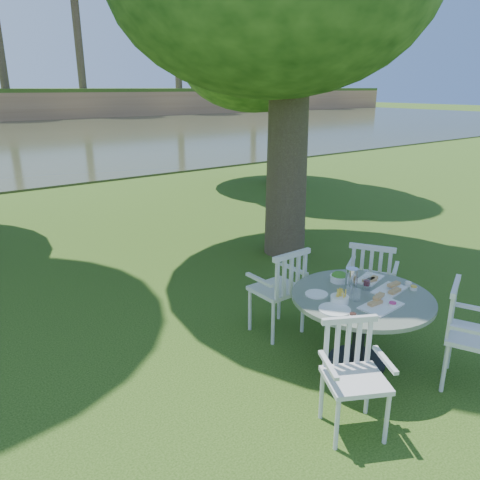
% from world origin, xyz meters
% --- Properties ---
extents(ground, '(140.00, 140.00, 0.00)m').
position_xyz_m(ground, '(0.00, 0.00, 0.00)').
color(ground, '#1C3A0C').
rests_on(ground, ground).
extents(table, '(1.35, 1.35, 0.74)m').
position_xyz_m(table, '(0.12, -1.59, 0.59)').
color(table, black).
rests_on(table, ground).
extents(chair_ne, '(0.66, 0.67, 0.99)m').
position_xyz_m(chair_ne, '(0.89, -1.11, 0.58)').
color(chair_ne, silver).
rests_on(chair_ne, ground).
extents(chair_nw, '(0.51, 0.48, 1.00)m').
position_xyz_m(chair_nw, '(-0.10, -0.72, 0.59)').
color(chair_nw, silver).
rests_on(chair_nw, ground).
extents(chair_sw, '(0.60, 0.59, 0.91)m').
position_xyz_m(chair_sw, '(-0.63, -2.13, 0.53)').
color(chair_sw, silver).
rests_on(chair_sw, ground).
extents(chair_se, '(0.64, 0.62, 0.97)m').
position_xyz_m(chair_se, '(0.61, -2.36, 0.57)').
color(chair_se, silver).
rests_on(chair_se, ground).
extents(tableware, '(1.18, 0.86, 0.24)m').
position_xyz_m(tableware, '(0.10, -1.52, 0.79)').
color(tableware, white).
rests_on(tableware, table).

